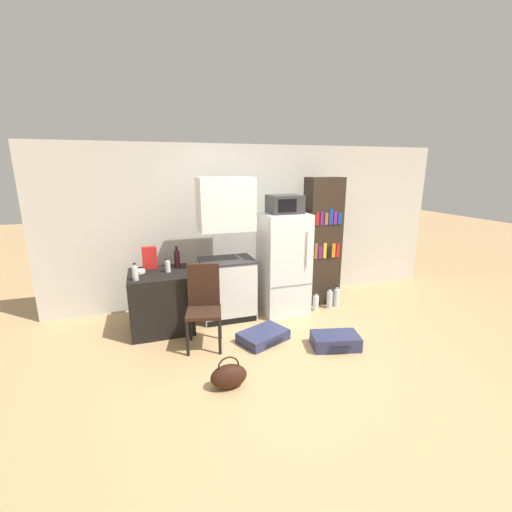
{
  "coord_description": "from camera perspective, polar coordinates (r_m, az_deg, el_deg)",
  "views": [
    {
      "loc": [
        -1.5,
        -3.14,
        2.08
      ],
      "look_at": [
        -0.19,
        0.85,
        1.0
      ],
      "focal_mm": 24.0,
      "sensor_mm": 36.0,
      "label": 1
    }
  ],
  "objects": [
    {
      "name": "kitchen_hutch",
      "position": [
        4.74,
        -4.92,
        0.16
      ],
      "size": [
        0.74,
        0.55,
        1.97
      ],
      "color": "silver",
      "rests_on": "ground_plane"
    },
    {
      "name": "bottle_milk_white",
      "position": [
        4.56,
        -14.5,
        -1.66
      ],
      "size": [
        0.07,
        0.07,
        0.18
      ],
      "color": "white",
      "rests_on": "side_table"
    },
    {
      "name": "chair",
      "position": [
        4.14,
        -8.7,
        -7.18
      ],
      "size": [
        0.48,
        0.48,
        0.99
      ],
      "rotation": [
        0.0,
        0.0,
        -0.22
      ],
      "color": "black",
      "rests_on": "ground_plane"
    },
    {
      "name": "cereal_box",
      "position": [
        4.75,
        -17.31,
        -0.28
      ],
      "size": [
        0.19,
        0.07,
        0.3
      ],
      "color": "red",
      "rests_on": "side_table"
    },
    {
      "name": "wall_back",
      "position": [
        5.49,
        0.11,
        5.37
      ],
      "size": [
        6.4,
        0.1,
        2.43
      ],
      "color": "beige",
      "rests_on": "ground_plane"
    },
    {
      "name": "suitcase_small_flat",
      "position": [
        4.31,
        13.08,
        -13.61
      ],
      "size": [
        0.61,
        0.45,
        0.16
      ],
      "rotation": [
        0.0,
        0.0,
        -0.24
      ],
      "color": "navy",
      "rests_on": "ground_plane"
    },
    {
      "name": "handbag",
      "position": [
        3.53,
        -4.56,
        -19.31
      ],
      "size": [
        0.36,
        0.2,
        0.33
      ],
      "color": "#33190F",
      "rests_on": "ground_plane"
    },
    {
      "name": "microwave",
      "position": [
        4.83,
        4.8,
        8.6
      ],
      "size": [
        0.45,
        0.39,
        0.25
      ],
      "color": "#333333",
      "rests_on": "refrigerator"
    },
    {
      "name": "bottle_clear_short",
      "position": [
        4.33,
        -19.49,
        -2.7
      ],
      "size": [
        0.07,
        0.07,
        0.21
      ],
      "color": "silver",
      "rests_on": "side_table"
    },
    {
      "name": "bowl",
      "position": [
        4.63,
        -18.86,
        -2.45
      ],
      "size": [
        0.14,
        0.14,
        0.04
      ],
      "color": "silver",
      "rests_on": "side_table"
    },
    {
      "name": "suitcase_large_flat",
      "position": [
        4.35,
        1.2,
        -13.2
      ],
      "size": [
        0.68,
        0.58,
        0.13
      ],
      "rotation": [
        0.0,
        0.0,
        0.4
      ],
      "color": "navy",
      "rests_on": "ground_plane"
    },
    {
      "name": "water_bottle_front",
      "position": [
        5.26,
        9.92,
        -7.64
      ],
      "size": [
        0.09,
        0.09,
        0.29
      ],
      "color": "silver",
      "rests_on": "ground_plane"
    },
    {
      "name": "bottle_wine_dark",
      "position": [
        4.7,
        -13.04,
        -0.43
      ],
      "size": [
        0.08,
        0.08,
        0.3
      ],
      "color": "black",
      "rests_on": "side_table"
    },
    {
      "name": "refrigerator",
      "position": [
        5.0,
        4.59,
        -1.25
      ],
      "size": [
        0.64,
        0.65,
        1.47
      ],
      "color": "white",
      "rests_on": "ground_plane"
    },
    {
      "name": "side_table",
      "position": [
        4.7,
        -15.51,
        -7.22
      ],
      "size": [
        0.78,
        0.72,
        0.78
      ],
      "color": "black",
      "rests_on": "ground_plane"
    },
    {
      "name": "water_bottle_back",
      "position": [
        5.47,
        13.25,
        -6.68
      ],
      "size": [
        0.1,
        0.1,
        0.34
      ],
      "color": "silver",
      "rests_on": "ground_plane"
    },
    {
      "name": "water_bottle_middle",
      "position": [
        5.38,
        12.15,
        -7.04
      ],
      "size": [
        0.09,
        0.09,
        0.33
      ],
      "color": "silver",
      "rests_on": "ground_plane"
    },
    {
      "name": "ground_plane",
      "position": [
        4.06,
        6.54,
        -16.52
      ],
      "size": [
        24.0,
        24.0,
        0.0
      ],
      "primitive_type": "plane",
      "color": "tan"
    },
    {
      "name": "bookshelf",
      "position": [
        5.37,
        10.96,
        2.33
      ],
      "size": [
        0.53,
        0.33,
        1.95
      ],
      "color": "#2D2319",
      "rests_on": "ground_plane"
    }
  ]
}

